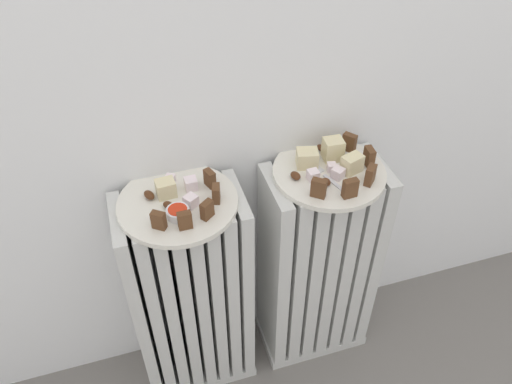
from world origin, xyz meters
The scene contains 32 objects.
radiator_left centered at (-0.17, 0.28, 0.31)m, with size 0.29×0.17×0.63m.
radiator_right centered at (0.17, 0.28, 0.31)m, with size 0.29×0.17×0.63m.
plate_left centered at (-0.17, 0.28, 0.64)m, with size 0.25×0.25×0.01m, color silver.
plate_right centered at (0.17, 0.28, 0.64)m, with size 0.25×0.25×0.01m, color silver.
dark_cake_slice_left_0 centered at (-0.22, 0.21, 0.66)m, with size 0.03×0.02×0.04m, color #56351E.
dark_cake_slice_left_1 centered at (-0.17, 0.20, 0.66)m, with size 0.03×0.02×0.04m, color #56351E.
dark_cake_slice_left_2 centered at (-0.12, 0.22, 0.66)m, with size 0.03×0.02×0.04m, color #56351E.
dark_cake_slice_left_3 centered at (-0.09, 0.26, 0.66)m, with size 0.03×0.02×0.04m, color #56351E.
dark_cake_slice_left_4 centered at (-0.09, 0.31, 0.66)m, with size 0.03×0.02×0.04m, color #56351E.
marble_cake_slice_left_0 centered at (-0.19, 0.30, 0.66)m, with size 0.04×0.03×0.04m, color beige.
turkish_delight_left_0 centered at (-0.15, 0.26, 0.65)m, with size 0.02×0.02×0.02m, color white.
turkish_delight_left_1 centered at (-0.14, 0.31, 0.65)m, with size 0.03×0.03×0.03m, color white.
turkish_delight_left_2 centered at (-0.17, 0.34, 0.65)m, with size 0.02×0.02×0.02m, color white.
medjool_date_left_0 centered at (-0.19, 0.26, 0.65)m, with size 0.02×0.02×0.02m, color #4C2814.
medjool_date_left_1 centered at (-0.23, 0.31, 0.65)m, with size 0.03×0.02×0.02m, color #4C2814.
jam_bowl_left centered at (-0.18, 0.23, 0.65)m, with size 0.05×0.05×0.02m.
dark_cake_slice_right_0 centered at (0.11, 0.21, 0.66)m, with size 0.03×0.02×0.04m, color #56351E.
dark_cake_slice_right_1 centered at (0.18, 0.19, 0.66)m, with size 0.03×0.02×0.04m, color #56351E.
dark_cake_slice_right_2 centered at (0.24, 0.21, 0.66)m, with size 0.03×0.02×0.04m, color #56351E.
dark_cake_slice_right_3 centered at (0.26, 0.27, 0.66)m, with size 0.03×0.02×0.04m, color #56351E.
dark_cake_slice_right_4 centered at (0.24, 0.34, 0.66)m, with size 0.03×0.02×0.04m, color #56351E.
marble_cake_slice_right_0 centered at (0.22, 0.26, 0.66)m, with size 0.05×0.03×0.04m, color beige.
marble_cake_slice_right_1 centered at (0.19, 0.32, 0.67)m, with size 0.04×0.04×0.05m, color beige.
marble_cake_slice_right_2 centered at (0.13, 0.31, 0.66)m, with size 0.05×0.04×0.04m, color beige.
turkish_delight_right_0 centered at (0.18, 0.25, 0.65)m, with size 0.02×0.02×0.02m, color white.
turkish_delight_right_1 centered at (0.17, 0.28, 0.65)m, with size 0.02×0.02×0.02m, color white.
turkish_delight_right_2 centered at (0.12, 0.26, 0.65)m, with size 0.02×0.02×0.02m, color white.
medjool_date_right_0 centered at (0.09, 0.28, 0.65)m, with size 0.03×0.02×0.01m, color #4C2814.
medjool_date_right_1 centered at (0.15, 0.34, 0.65)m, with size 0.02×0.02×0.02m, color #4C2814.
medjool_date_right_2 centered at (0.14, 0.24, 0.65)m, with size 0.02×0.02×0.02m, color #4C2814.
medjool_date_right_3 centered at (0.18, 0.35, 0.65)m, with size 0.03×0.02×0.01m, color #4C2814.
fork centered at (0.16, 0.26, 0.64)m, with size 0.04×0.10×0.00m.
Camera 1 is at (-0.25, -0.51, 1.36)m, focal length 35.68 mm.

